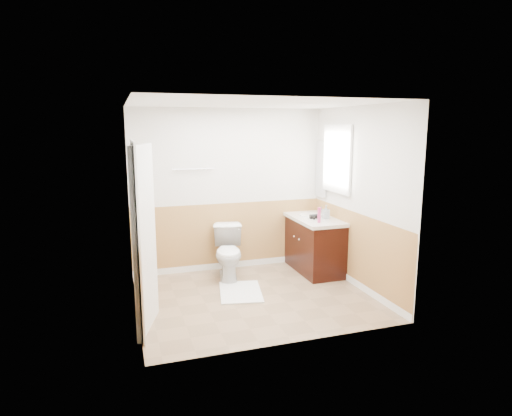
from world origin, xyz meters
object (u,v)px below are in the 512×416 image
object	(u,v)px
toilet	(229,253)
soap_dispenser	(326,212)
vanity_cabinet	(314,246)
bath_mat	(241,292)
lotion_bottle	(319,215)

from	to	relation	value
toilet	soap_dispenser	xyz separation A→B (m)	(1.47, -0.21, 0.57)
vanity_cabinet	bath_mat	bearing A→B (deg)	-158.27
bath_mat	vanity_cabinet	bearing A→B (deg)	21.73
toilet	lotion_bottle	world-z (taller)	lotion_bottle
lotion_bottle	vanity_cabinet	bearing A→B (deg)	73.55
lotion_bottle	soap_dispenser	world-z (taller)	lotion_bottle
vanity_cabinet	soap_dispenser	world-z (taller)	soap_dispenser
toilet	vanity_cabinet	size ratio (longest dim) A/B	0.70
soap_dispenser	bath_mat	bearing A→B (deg)	-164.14
lotion_bottle	bath_mat	bearing A→B (deg)	-170.96
soap_dispenser	lotion_bottle	bearing A→B (deg)	-135.19
toilet	bath_mat	size ratio (longest dim) A/B	0.96
lotion_bottle	soap_dispenser	distance (m)	0.31
bath_mat	vanity_cabinet	size ratio (longest dim) A/B	0.73
lotion_bottle	toilet	bearing A→B (deg)	160.85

